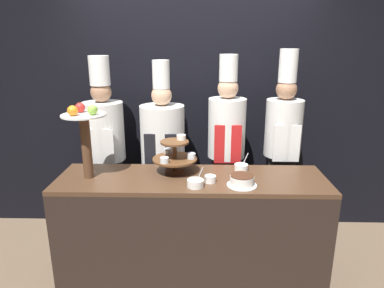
% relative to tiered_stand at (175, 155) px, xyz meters
% --- Properties ---
extents(wall_back, '(10.00, 0.06, 2.80)m').
position_rel_tiered_stand_xyz_m(wall_back, '(0.14, 0.86, 0.34)').
color(wall_back, black).
rests_on(wall_back, ground_plane).
extents(buffet_counter, '(2.15, 0.61, 0.91)m').
position_rel_tiered_stand_xyz_m(buffet_counter, '(0.14, -0.12, -0.60)').
color(buffet_counter, black).
rests_on(buffet_counter, ground_plane).
extents(tiered_stand, '(0.37, 0.37, 0.31)m').
position_rel_tiered_stand_xyz_m(tiered_stand, '(0.00, 0.00, 0.00)').
color(tiered_stand, brown).
rests_on(tiered_stand, buffet_counter).
extents(fruit_pedestal, '(0.34, 0.34, 0.59)m').
position_rel_tiered_stand_xyz_m(fruit_pedestal, '(-0.68, -0.14, 0.25)').
color(fruit_pedestal, brown).
rests_on(fruit_pedestal, buffet_counter).
extents(cake_round, '(0.23, 0.23, 0.08)m').
position_rel_tiered_stand_xyz_m(cake_round, '(0.52, -0.27, -0.10)').
color(cake_round, white).
rests_on(cake_round, buffet_counter).
extents(cup_white, '(0.09, 0.09, 0.05)m').
position_rel_tiered_stand_xyz_m(cup_white, '(0.29, -0.21, -0.12)').
color(cup_white, white).
rests_on(cup_white, buffet_counter).
extents(serving_bowl_near, '(0.13, 0.13, 0.16)m').
position_rel_tiered_stand_xyz_m(serving_bowl_near, '(0.17, -0.30, -0.12)').
color(serving_bowl_near, white).
rests_on(serving_bowl_near, buffet_counter).
extents(serving_bowl_far, '(0.12, 0.12, 0.16)m').
position_rel_tiered_stand_xyz_m(serving_bowl_far, '(0.55, 0.05, -0.12)').
color(serving_bowl_far, white).
rests_on(serving_bowl_far, buffet_counter).
extents(chef_left, '(0.38, 0.38, 1.84)m').
position_rel_tiered_stand_xyz_m(chef_left, '(-0.71, 0.47, -0.06)').
color(chef_left, '#28282D').
rests_on(chef_left, ground_plane).
extents(chef_center_left, '(0.42, 0.42, 1.80)m').
position_rel_tiered_stand_xyz_m(chef_center_left, '(-0.15, 0.47, -0.11)').
color(chef_center_left, black).
rests_on(chef_center_left, ground_plane).
extents(chef_center_right, '(0.35, 0.35, 1.85)m').
position_rel_tiered_stand_xyz_m(chef_center_right, '(0.46, 0.47, -0.04)').
color(chef_center_right, '#38332D').
rests_on(chef_center_right, ground_plane).
extents(chef_right, '(0.34, 0.34, 1.90)m').
position_rel_tiered_stand_xyz_m(chef_right, '(0.99, 0.47, -0.03)').
color(chef_right, '#28282D').
rests_on(chef_right, ground_plane).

